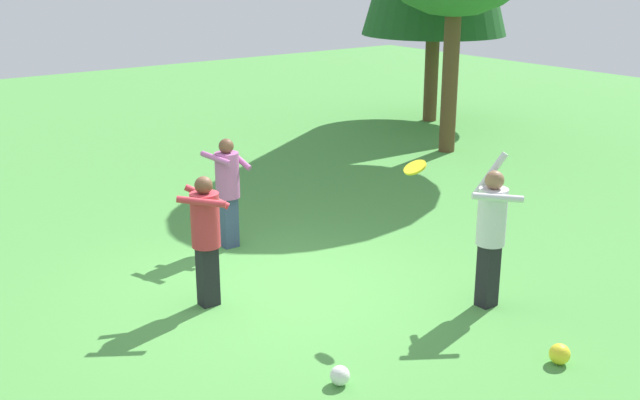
% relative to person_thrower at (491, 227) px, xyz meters
% --- Properties ---
extents(ground_plane, '(40.00, 40.00, 0.00)m').
position_rel_person_thrower_xyz_m(ground_plane, '(-1.93, -1.89, -1.00)').
color(ground_plane, '#4C9342').
extents(person_thrower, '(0.67, 0.67, 1.85)m').
position_rel_person_thrower_xyz_m(person_thrower, '(0.00, 0.00, 0.00)').
color(person_thrower, black).
rests_on(person_thrower, ground_plane).
extents(person_catcher, '(0.71, 0.73, 1.60)m').
position_rel_person_thrower_xyz_m(person_catcher, '(-2.01, -2.65, -0.05)').
color(person_catcher, black).
rests_on(person_catcher, ground_plane).
extents(person_bystander, '(0.64, 0.59, 1.59)m').
position_rel_person_thrower_xyz_m(person_bystander, '(-3.55, -1.45, -0.06)').
color(person_bystander, '#38476B').
rests_on(person_bystander, ground_plane).
extents(frisbee, '(0.31, 0.29, 0.15)m').
position_rel_person_thrower_xyz_m(frisbee, '(-0.54, -0.74, 0.72)').
color(frisbee, yellow).
extents(ball_white, '(0.20, 0.20, 0.20)m').
position_rel_person_thrower_xyz_m(ball_white, '(0.36, -2.52, -0.90)').
color(ball_white, white).
rests_on(ball_white, ground_plane).
extents(ball_yellow, '(0.22, 0.22, 0.22)m').
position_rel_person_thrower_xyz_m(ball_yellow, '(1.39, -0.47, -0.89)').
color(ball_yellow, yellow).
rests_on(ball_yellow, ground_plane).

